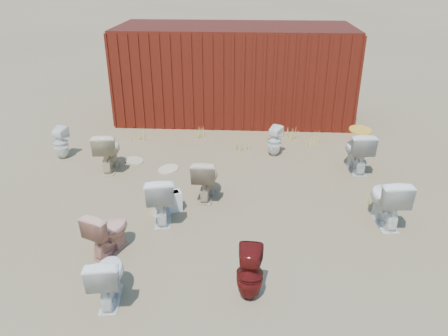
# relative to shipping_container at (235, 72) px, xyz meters

# --- Properties ---
(ground) EXTENTS (100.00, 100.00, 0.00)m
(ground) POSITION_rel_shipping_container_xyz_m (0.00, -5.20, -1.20)
(ground) COLOR brown
(ground) RESTS_ON ground
(shipping_container) EXTENTS (6.00, 2.40, 2.40)m
(shipping_container) POSITION_rel_shipping_container_xyz_m (0.00, 0.00, 0.00)
(shipping_container) COLOR #54160E
(shipping_container) RESTS_ON ground
(toilet_front_a) EXTENTS (0.60, 0.88, 0.83)m
(toilet_front_a) POSITION_rel_shipping_container_xyz_m (-0.97, -5.47, -0.79)
(toilet_front_a) COLOR white
(toilet_front_a) RESTS_ON ground
(toilet_front_pink) EXTENTS (0.63, 0.79, 0.71)m
(toilet_front_pink) POSITION_rel_shipping_container_xyz_m (-1.56, -6.40, -0.85)
(toilet_front_pink) COLOR tan
(toilet_front_pink) RESTS_ON ground
(toilet_front_c) EXTENTS (0.49, 0.75, 0.72)m
(toilet_front_c) POSITION_rel_shipping_container_xyz_m (-1.26, -7.40, -0.84)
(toilet_front_c) COLOR white
(toilet_front_c) RESTS_ON ground
(toilet_front_maroon) EXTENTS (0.35, 0.36, 0.74)m
(toilet_front_maroon) POSITION_rel_shipping_container_xyz_m (0.48, -7.26, -0.83)
(toilet_front_maroon) COLOR #550F0E
(toilet_front_maroon) RESTS_ON ground
(toilet_front_e) EXTENTS (0.55, 0.87, 0.85)m
(toilet_front_e) POSITION_rel_shipping_container_xyz_m (2.65, -5.36, -0.77)
(toilet_front_e) COLOR white
(toilet_front_e) RESTS_ON ground
(toilet_back_a) EXTENTS (0.37, 0.37, 0.70)m
(toilet_back_a) POSITION_rel_shipping_container_xyz_m (-3.60, -3.13, -0.85)
(toilet_back_a) COLOR white
(toilet_back_a) RESTS_ON ground
(toilet_back_beige_left) EXTENTS (0.53, 0.85, 0.82)m
(toilet_back_beige_left) POSITION_rel_shipping_container_xyz_m (-2.40, -3.63, -0.79)
(toilet_back_beige_left) COLOR beige
(toilet_back_beige_left) RESTS_ON ground
(toilet_back_beige_right) EXTENTS (0.47, 0.78, 0.78)m
(toilet_back_beige_right) POSITION_rel_shipping_container_xyz_m (-0.32, -4.68, -0.81)
(toilet_back_beige_right) COLOR #C6B091
(toilet_back_beige_right) RESTS_ON ground
(toilet_back_yellowlid) EXTENTS (0.54, 0.87, 0.86)m
(toilet_back_yellowlid) POSITION_rel_shipping_container_xyz_m (2.61, -3.37, -0.77)
(toilet_back_yellowlid) COLOR silver
(toilet_back_yellowlid) RESTS_ON ground
(toilet_back_e) EXTENTS (0.41, 0.42, 0.67)m
(toilet_back_e) POSITION_rel_shipping_container_xyz_m (0.98, -2.70, -0.87)
(toilet_back_e) COLOR white
(toilet_back_e) RESTS_ON ground
(yellow_lid) EXTENTS (0.43, 0.54, 0.02)m
(yellow_lid) POSITION_rel_shipping_container_xyz_m (2.61, -3.37, -0.33)
(yellow_lid) COLOR gold
(yellow_lid) RESTS_ON toilet_back_yellowlid
(loose_tank) EXTENTS (0.54, 0.38, 0.35)m
(loose_tank) POSITION_rel_shipping_container_xyz_m (-0.93, -5.22, -1.02)
(loose_tank) COLOR silver
(loose_tank) RESTS_ON ground
(loose_lid_near) EXTENTS (0.52, 0.59, 0.02)m
(loose_lid_near) POSITION_rel_shipping_container_xyz_m (-1.21, -3.58, -1.19)
(loose_lid_near) COLOR beige
(loose_lid_near) RESTS_ON ground
(loose_lid_far) EXTENTS (0.58, 0.59, 0.02)m
(loose_lid_far) POSITION_rel_shipping_container_xyz_m (-2.01, -3.21, -1.19)
(loose_lid_far) COLOR tan
(loose_lid_far) RESTS_ON ground
(weed_clump_a) EXTENTS (0.36, 0.36, 0.27)m
(weed_clump_a) POSITION_rel_shipping_container_xyz_m (-2.20, -1.91, -1.06)
(weed_clump_a) COLOR #AA9E44
(weed_clump_a) RESTS_ON ground
(weed_clump_b) EXTENTS (0.32, 0.32, 0.32)m
(weed_clump_b) POSITION_rel_shipping_container_xyz_m (0.27, -2.42, -1.04)
(weed_clump_b) COLOR #AA9E44
(weed_clump_b) RESTS_ON ground
(weed_clump_c) EXTENTS (0.36, 0.36, 0.29)m
(weed_clump_c) POSITION_rel_shipping_container_xyz_m (1.89, -2.07, -1.05)
(weed_clump_c) COLOR #AA9E44
(weed_clump_c) RESTS_ON ground
(weed_clump_d) EXTENTS (0.30, 0.30, 0.28)m
(weed_clump_d) POSITION_rel_shipping_container_xyz_m (-0.74, -1.70, -1.06)
(weed_clump_d) COLOR #AA9E44
(weed_clump_d) RESTS_ON ground
(weed_clump_e) EXTENTS (0.34, 0.34, 0.30)m
(weed_clump_e) POSITION_rel_shipping_container_xyz_m (1.45, -1.70, -1.05)
(weed_clump_e) COLOR #AA9E44
(weed_clump_e) RESTS_ON ground
(weed_clump_f) EXTENTS (0.28, 0.28, 0.22)m
(weed_clump_f) POSITION_rel_shipping_container_xyz_m (2.62, -4.80, -1.09)
(weed_clump_f) COLOR #AA9E44
(weed_clump_f) RESTS_ON ground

